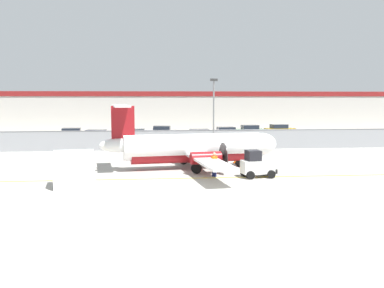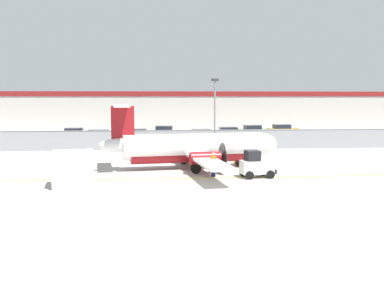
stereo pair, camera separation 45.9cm
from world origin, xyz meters
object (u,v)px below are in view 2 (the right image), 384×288
parked_car_0 (75,134)px  parked_car_6 (252,131)px  parked_car_7 (282,130)px  apron_light_pole (215,110)px  parked_car_2 (138,136)px  parked_car_3 (163,132)px  commuter_airplane (196,148)px  ground_crew_worker (213,163)px  parked_car_4 (202,136)px  baggage_tug (256,165)px  traffic_cone_near_left (261,168)px  parked_car_5 (227,133)px  parked_car_1 (99,136)px  cargo_container (73,169)px  traffic_cone_near_right (236,159)px

parked_car_0 → parked_car_6: 23.56m
parked_car_0 → parked_car_7: size_ratio=0.98×
apron_light_pole → parked_car_6: bearing=66.3°
parked_car_2 → parked_car_3: bearing=61.1°
commuter_airplane → ground_crew_worker: 3.76m
parked_car_4 → commuter_airplane: bearing=-99.6°
parked_car_7 → baggage_tug: bearing=-117.2°
traffic_cone_near_left → parked_car_5: (1.40, 23.74, 0.58)m
traffic_cone_near_left → parked_car_7: (10.10, 28.55, 0.58)m
parked_car_4 → ground_crew_worker: bearing=-96.1°
parked_car_1 → parked_car_5: (15.88, 3.27, 0.00)m
traffic_cone_near_left → baggage_tug: bearing=-112.5°
parked_car_1 → parked_car_2: bearing=17.5°
parked_car_5 → commuter_airplane: bearing=71.1°
apron_light_pole → cargo_container: bearing=-126.5°
ground_crew_worker → parked_car_4: size_ratio=0.40×
traffic_cone_near_left → parked_car_7: parked_car_7 is taller
cargo_container → traffic_cone_near_left: cargo_container is taller
ground_crew_worker → parked_car_3: (-3.00, 28.41, -0.06)m
parked_car_2 → parked_car_3: size_ratio=0.96×
traffic_cone_near_left → parked_car_0: size_ratio=0.15×
commuter_airplane → parked_car_0: bearing=113.5°
cargo_container → parked_car_5: cargo_container is taller
parked_car_1 → apron_light_pole: (12.39, -10.19, 3.41)m
parked_car_6 → apron_light_pole: bearing=61.9°
traffic_cone_near_left → parked_car_1: (-14.48, 20.47, 0.58)m
baggage_tug → parked_car_7: bearing=62.2°
parked_car_3 → parked_car_5: (8.19, -2.98, 0.00)m
baggage_tug → apron_light_pole: size_ratio=0.34×
baggage_tug → parked_car_5: 26.04m
commuter_airplane → parked_car_5: 22.66m
parked_car_3 → parked_car_5: same height
commuter_airplane → baggage_tug: size_ratio=6.53×
baggage_tug → parked_car_1: 26.42m
parked_car_3 → parked_car_7: same height
parked_car_1 → apron_light_pole: 16.40m
parked_car_0 → parked_car_5: bearing=-3.7°
baggage_tug → parked_car_7: 32.66m
parked_car_3 → parked_car_0: bearing=22.6°
parked_car_1 → commuter_airplane: bearing=-54.7°
ground_crew_worker → parked_car_3: size_ratio=0.39×
traffic_cone_near_right → parked_car_4: parked_car_4 is taller
parked_car_3 → apron_light_pole: (4.70, -16.44, 3.41)m
traffic_cone_near_left → parked_car_4: parked_car_4 is taller
parked_car_7 → cargo_container: bearing=-132.4°
parked_car_3 → parked_car_2: bearing=67.7°
commuter_airplane → parked_car_2: 20.08m
commuter_airplane → baggage_tug: bearing=-55.4°
parked_car_2 → apron_light_pole: size_ratio=0.58×
parked_car_6 → parked_car_2: bearing=17.1°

